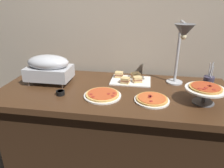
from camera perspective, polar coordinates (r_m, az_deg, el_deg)
The scene contains 11 objects.
ground_plane at distance 2.19m, azimuth 0.54°, elevation -20.03°, with size 8.00×8.00×0.00m, color #4C443D.
back_wall at distance 2.13m, azimuth 2.86°, elevation 14.89°, with size 4.40×0.04×2.40m, color tan.
buffet_table at distance 1.95m, azimuth 0.58°, elevation -11.65°, with size 1.90×0.84×0.76m.
chafing_dish at distance 1.94m, azimuth -16.42°, elevation 4.25°, with size 0.38×0.24×0.25m.
heat_lamp at distance 1.73m, azimuth 18.16°, elevation 11.45°, with size 0.15×0.34×0.54m.
pizza_plate_front at distance 1.61m, azimuth 10.51°, elevation -4.02°, with size 0.26×0.26×0.03m.
pizza_plate_center at distance 1.65m, azimuth -2.54°, elevation -2.90°, with size 0.29×0.29×0.03m.
pizza_plate_raised_stand at distance 1.65m, azimuth 23.47°, elevation -1.46°, with size 0.28×0.28×0.13m.
sandwich_platter at distance 1.95m, azimuth 4.82°, elevation 1.34°, with size 0.35×0.25×0.06m.
sauce_cup_near at distance 1.72m, azimuth -13.52°, elevation -2.25°, with size 0.07×0.07×0.03m.
utensil_holder at distance 1.93m, azimuth 24.17°, elevation 0.39°, with size 0.08×0.08×0.23m.
Camera 1 is at (0.25, -1.60, 1.48)m, focal length 34.49 mm.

